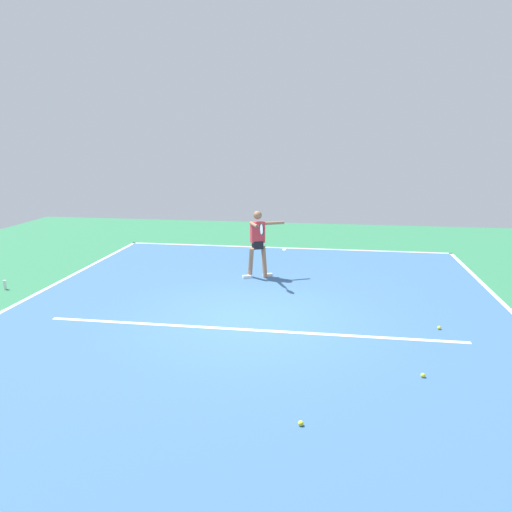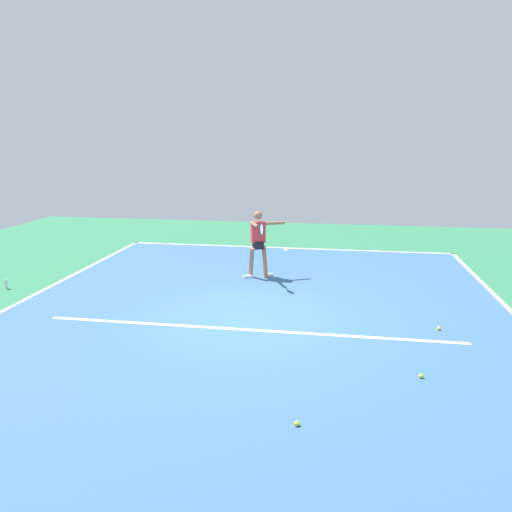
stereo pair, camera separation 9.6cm
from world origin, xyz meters
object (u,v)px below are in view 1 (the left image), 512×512
Objects in this scene: tennis_player at (258,240)px; tennis_ball_near_service_line at (439,328)px; tennis_ball_by_baseline at (423,375)px; water_bottle at (5,285)px; tennis_ball_by_sideline at (301,423)px.

tennis_ball_near_service_line is (-3.79, 2.91, -0.94)m from tennis_player.
tennis_player reaches higher than tennis_ball_by_baseline.
tennis_player reaches higher than water_bottle.
tennis_ball_by_sideline and tennis_ball_near_service_line have the same top height.
tennis_ball_near_service_line is (-0.62, -1.96, 0.00)m from tennis_ball_by_baseline.
tennis_ball_by_sideline is at bearing 77.51° from tennis_player.
tennis_ball_by_baseline is at bearing -138.31° from tennis_ball_by_sideline.
water_bottle is (8.84, -2.99, 0.08)m from tennis_ball_by_baseline.
tennis_ball_by_sideline is (-1.47, 6.38, -0.94)m from tennis_player.
tennis_ball_by_sideline is 0.30× the size of water_bottle.
tennis_ball_near_service_line is at bearing -107.68° from tennis_ball_by_baseline.
tennis_ball_near_service_line is at bearing 173.80° from water_bottle.
tennis_ball_by_baseline is 0.30× the size of water_bottle.
tennis_ball_by_sideline is at bearing 147.81° from water_bottle.
tennis_ball_by_baseline is at bearing 97.54° from tennis_player.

